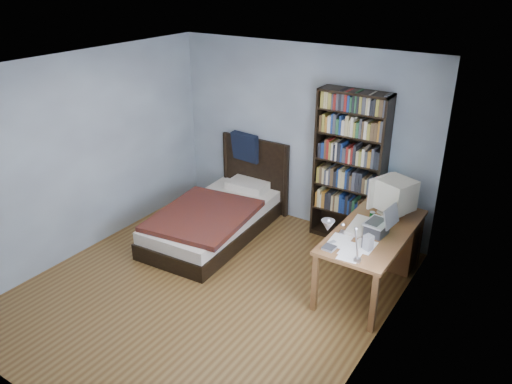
% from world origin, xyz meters
% --- Properties ---
extents(room, '(4.20, 4.24, 2.50)m').
position_xyz_m(room, '(0.03, -0.00, 1.25)').
color(room, brown).
rests_on(room, ground).
extents(desk, '(0.75, 1.60, 0.73)m').
position_xyz_m(desk, '(1.51, 1.51, 0.42)').
color(desk, brown).
rests_on(desk, floor).
extents(crt_monitor, '(0.51, 0.47, 0.45)m').
position_xyz_m(crt_monitor, '(1.54, 1.53, 0.98)').
color(crt_monitor, beige).
rests_on(crt_monitor, desk).
extents(laptop, '(0.32, 0.32, 0.37)m').
position_xyz_m(laptop, '(1.58, 0.98, 0.83)').
color(laptop, '#2D2D30').
rests_on(laptop, desk).
extents(desk_lamp, '(0.24, 0.52, 0.62)m').
position_xyz_m(desk_lamp, '(1.48, -0.02, 1.23)').
color(desk_lamp, '#99999E').
rests_on(desk_lamp, desk).
extents(keyboard, '(0.23, 0.49, 0.05)m').
position_xyz_m(keyboard, '(1.34, 1.02, 0.75)').
color(keyboard, beige).
rests_on(keyboard, desk).
extents(speaker, '(0.11, 0.11, 0.17)m').
position_xyz_m(speaker, '(1.60, 0.62, 0.81)').
color(speaker, gray).
rests_on(speaker, desk).
extents(soda_can, '(0.06, 0.06, 0.11)m').
position_xyz_m(soda_can, '(1.41, 1.25, 0.79)').
color(soda_can, '#073412').
rests_on(soda_can, desk).
extents(mouse, '(0.06, 0.11, 0.04)m').
position_xyz_m(mouse, '(1.49, 1.35, 0.75)').
color(mouse, silver).
rests_on(mouse, desk).
extents(phone_silver, '(0.06, 0.10, 0.02)m').
position_xyz_m(phone_silver, '(1.24, 0.80, 0.74)').
color(phone_silver, '#B3B4B8').
rests_on(phone_silver, desk).
extents(phone_grey, '(0.07, 0.10, 0.02)m').
position_xyz_m(phone_grey, '(1.24, 0.54, 0.74)').
color(phone_grey, gray).
rests_on(phone_grey, desk).
extents(external_drive, '(0.13, 0.13, 0.03)m').
position_xyz_m(external_drive, '(1.27, 0.42, 0.74)').
color(external_drive, gray).
rests_on(external_drive, desk).
extents(bookshelf, '(0.91, 0.30, 2.02)m').
position_xyz_m(bookshelf, '(0.81, 1.94, 1.01)').
color(bookshelf, black).
rests_on(bookshelf, floor).
extents(bed, '(1.30, 2.20, 1.16)m').
position_xyz_m(bed, '(-0.72, 1.13, 0.25)').
color(bed, black).
rests_on(bed, floor).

